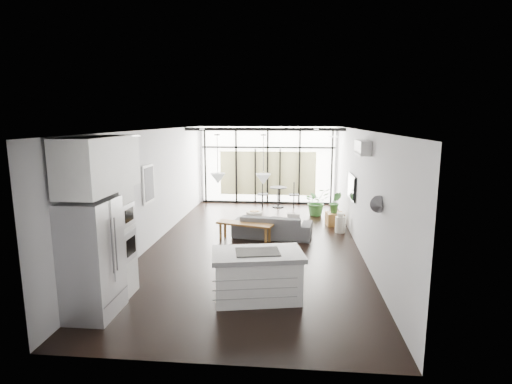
% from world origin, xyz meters
% --- Properties ---
extents(floor, '(5.00, 10.00, 0.00)m').
position_xyz_m(floor, '(0.00, 0.00, 0.00)').
color(floor, black).
rests_on(floor, ground).
extents(ceiling, '(5.00, 10.00, 0.00)m').
position_xyz_m(ceiling, '(0.00, 0.00, 2.80)').
color(ceiling, silver).
rests_on(ceiling, ground).
extents(wall_left, '(0.02, 10.00, 2.80)m').
position_xyz_m(wall_left, '(-2.50, 0.00, 1.40)').
color(wall_left, silver).
rests_on(wall_left, ground).
extents(wall_right, '(0.02, 10.00, 2.80)m').
position_xyz_m(wall_right, '(2.50, 0.00, 1.40)').
color(wall_right, silver).
rests_on(wall_right, ground).
extents(wall_back, '(5.00, 0.02, 2.80)m').
position_xyz_m(wall_back, '(0.00, 5.00, 1.40)').
color(wall_back, silver).
rests_on(wall_back, ground).
extents(wall_front, '(5.00, 0.02, 2.80)m').
position_xyz_m(wall_front, '(0.00, -5.00, 1.40)').
color(wall_front, silver).
rests_on(wall_front, ground).
extents(glazing, '(5.00, 0.20, 2.80)m').
position_xyz_m(glazing, '(0.00, 4.88, 1.40)').
color(glazing, black).
rests_on(glazing, ground).
extents(skylight, '(4.70, 1.90, 0.06)m').
position_xyz_m(skylight, '(0.00, 4.00, 2.77)').
color(skylight, silver).
rests_on(skylight, ceiling).
extents(neighbour_building, '(3.50, 0.02, 1.60)m').
position_xyz_m(neighbour_building, '(0.00, 4.95, 1.10)').
color(neighbour_building, beige).
rests_on(neighbour_building, ground).
extents(island, '(1.68, 1.19, 0.84)m').
position_xyz_m(island, '(0.34, -3.07, 0.42)').
color(island, silver).
rests_on(island, floor).
extents(cooktop, '(0.82, 0.62, 0.01)m').
position_xyz_m(cooktop, '(0.34, -3.07, 0.84)').
color(cooktop, black).
rests_on(cooktop, island).
extents(fridge, '(0.71, 0.89, 1.84)m').
position_xyz_m(fridge, '(-2.18, -3.86, 0.92)').
color(fridge, '#9D9DA2').
rests_on(fridge, floor).
extents(appliance_column, '(0.59, 0.62, 2.28)m').
position_xyz_m(appliance_column, '(-2.15, -3.15, 1.14)').
color(appliance_column, silver).
rests_on(appliance_column, floor).
extents(upper_cabinets, '(0.62, 1.75, 0.86)m').
position_xyz_m(upper_cabinets, '(-2.12, -3.50, 2.35)').
color(upper_cabinets, silver).
rests_on(upper_cabinets, wall_left).
extents(pendant_left, '(0.26, 0.26, 0.18)m').
position_xyz_m(pendant_left, '(-0.40, -2.65, 2.02)').
color(pendant_left, silver).
rests_on(pendant_left, ceiling).
extents(pendant_right, '(0.26, 0.26, 0.18)m').
position_xyz_m(pendant_right, '(0.40, -2.65, 2.02)').
color(pendant_right, silver).
rests_on(pendant_right, ceiling).
extents(sofa, '(2.09, 0.85, 0.79)m').
position_xyz_m(sofa, '(0.40, 0.63, 0.40)').
color(sofa, '#444547').
rests_on(sofa, floor).
extents(console_bench, '(1.49, 0.75, 0.47)m').
position_xyz_m(console_bench, '(-0.28, 0.21, 0.23)').
color(console_bench, brown).
rests_on(console_bench, floor).
extents(pouf, '(0.52, 0.52, 0.38)m').
position_xyz_m(pouf, '(-0.19, 1.87, 0.19)').
color(pouf, beige).
rests_on(pouf, floor).
extents(crate, '(0.55, 0.55, 0.37)m').
position_xyz_m(crate, '(2.15, 1.97, 0.18)').
color(crate, brown).
rests_on(crate, floor).
extents(plant_tall, '(1.12, 1.16, 0.70)m').
position_xyz_m(plant_tall, '(1.69, 3.17, 0.35)').
color(plant_tall, '#33692C').
rests_on(plant_tall, floor).
extents(plant_crate, '(0.37, 0.64, 0.28)m').
position_xyz_m(plant_crate, '(2.15, 1.97, 0.51)').
color(plant_crate, '#33692C').
rests_on(plant_crate, crate).
extents(milk_can, '(0.30, 0.30, 0.54)m').
position_xyz_m(milk_can, '(2.22, 1.21, 0.27)').
color(milk_can, beige).
rests_on(milk_can, floor).
extents(bistro_set, '(1.65, 0.67, 0.79)m').
position_xyz_m(bistro_set, '(0.41, 4.26, 0.40)').
color(bistro_set, black).
rests_on(bistro_set, floor).
extents(tv, '(0.05, 1.10, 0.65)m').
position_xyz_m(tv, '(2.46, 1.00, 1.30)').
color(tv, black).
rests_on(tv, wall_right).
extents(ac_unit, '(0.22, 0.90, 0.30)m').
position_xyz_m(ac_unit, '(2.38, -0.80, 2.45)').
color(ac_unit, silver).
rests_on(ac_unit, wall_right).
extents(framed_art, '(0.04, 0.70, 0.90)m').
position_xyz_m(framed_art, '(-2.47, -0.50, 1.55)').
color(framed_art, black).
rests_on(framed_art, wall_left).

